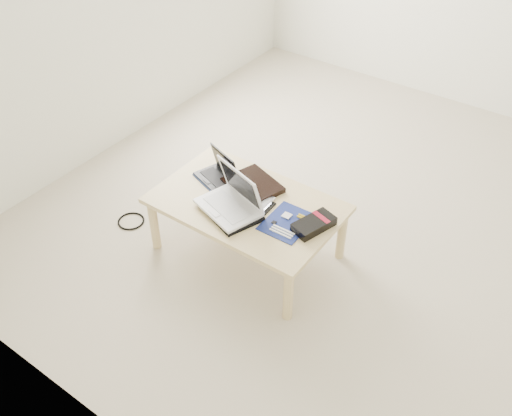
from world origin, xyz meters
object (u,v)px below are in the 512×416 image
Objects in this scene: gpu_box at (314,224)px; netbook at (219,173)px; coffee_table at (247,209)px; white_laptop at (232,200)px.

netbook is at bearing 175.73° from gpu_box.
coffee_table is 0.45m from gpu_box.
netbook reaches higher than coffee_table.
netbook is at bearing 162.10° from coffee_table.
gpu_box is (0.72, -0.05, -0.01)m from netbook.
white_laptop reaches higher than gpu_box.
netbook is 0.72m from gpu_box.
netbook reaches higher than gpu_box.
white_laptop is at bearing -37.20° from netbook.
white_laptop reaches higher than netbook.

